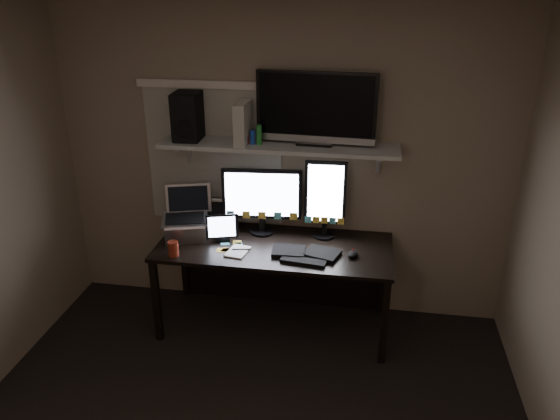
% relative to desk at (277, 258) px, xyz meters
% --- Properties ---
extents(ceiling, '(3.60, 3.60, 0.00)m').
position_rel_desk_xyz_m(ceiling, '(0.00, -1.55, 1.95)').
color(ceiling, silver).
rests_on(ceiling, back_wall).
extents(back_wall, '(3.60, 0.00, 3.60)m').
position_rel_desk_xyz_m(back_wall, '(0.00, 0.25, 0.70)').
color(back_wall, '#81715D').
rests_on(back_wall, floor).
extents(window_blinds, '(1.10, 0.02, 1.10)m').
position_rel_desk_xyz_m(window_blinds, '(-0.55, 0.24, 0.75)').
color(window_blinds, '#B5B1A2').
rests_on(window_blinds, back_wall).
extents(desk, '(1.80, 0.75, 0.73)m').
position_rel_desk_xyz_m(desk, '(0.00, 0.00, 0.00)').
color(desk, black).
rests_on(desk, floor).
extents(wall_shelf, '(1.80, 0.35, 0.03)m').
position_rel_desk_xyz_m(wall_shelf, '(0.00, 0.08, 0.91)').
color(wall_shelf, '#B0B1AC').
rests_on(wall_shelf, back_wall).
extents(monitor_landscape, '(0.63, 0.12, 0.55)m').
position_rel_desk_xyz_m(monitor_landscape, '(-0.14, 0.09, 0.45)').
color(monitor_landscape, black).
rests_on(monitor_landscape, desk).
extents(monitor_portrait, '(0.32, 0.07, 0.64)m').
position_rel_desk_xyz_m(monitor_portrait, '(0.36, 0.10, 0.50)').
color(monitor_portrait, black).
rests_on(monitor_portrait, desk).
extents(keyboard, '(0.53, 0.26, 0.03)m').
position_rel_desk_xyz_m(keyboard, '(0.25, -0.23, 0.19)').
color(keyboard, black).
rests_on(keyboard, desk).
extents(mouse, '(0.09, 0.12, 0.04)m').
position_rel_desk_xyz_m(mouse, '(0.60, -0.20, 0.20)').
color(mouse, black).
rests_on(mouse, desk).
extents(notepad, '(0.18, 0.22, 0.01)m').
position_rel_desk_xyz_m(notepad, '(-0.25, -0.28, 0.18)').
color(notepad, white).
rests_on(notepad, desk).
extents(tablet, '(0.27, 0.17, 0.22)m').
position_rel_desk_xyz_m(tablet, '(-0.41, -0.10, 0.29)').
color(tablet, black).
rests_on(tablet, desk).
extents(file_sorter, '(0.20, 0.10, 0.25)m').
position_rel_desk_xyz_m(file_sorter, '(-0.56, 0.12, 0.30)').
color(file_sorter, black).
rests_on(file_sorter, desk).
extents(laptop, '(0.42, 0.38, 0.40)m').
position_rel_desk_xyz_m(laptop, '(-0.71, -0.10, 0.37)').
color(laptop, '#B0AFB4').
rests_on(laptop, desk).
extents(cup, '(0.09, 0.09, 0.11)m').
position_rel_desk_xyz_m(cup, '(-0.71, -0.41, 0.23)').
color(cup, maroon).
rests_on(cup, desk).
extents(sticky_notes, '(0.30, 0.23, 0.00)m').
position_rel_desk_xyz_m(sticky_notes, '(-0.34, -0.19, 0.18)').
color(sticky_notes, yellow).
rests_on(sticky_notes, desk).
extents(tv, '(0.89, 0.21, 0.53)m').
position_rel_desk_xyz_m(tv, '(0.27, 0.13, 1.19)').
color(tv, black).
rests_on(tv, wall_shelf).
extents(game_console, '(0.09, 0.26, 0.31)m').
position_rel_desk_xyz_m(game_console, '(-0.26, 0.06, 1.08)').
color(game_console, beige).
rests_on(game_console, wall_shelf).
extents(speaker, '(0.20, 0.24, 0.36)m').
position_rel_desk_xyz_m(speaker, '(-0.70, 0.09, 1.11)').
color(speaker, black).
rests_on(speaker, wall_shelf).
extents(bottles, '(0.25, 0.10, 0.15)m').
position_rel_desk_xyz_m(bottles, '(-0.19, 0.05, 1.00)').
color(bottles, '#A50F0C').
rests_on(bottles, wall_shelf).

